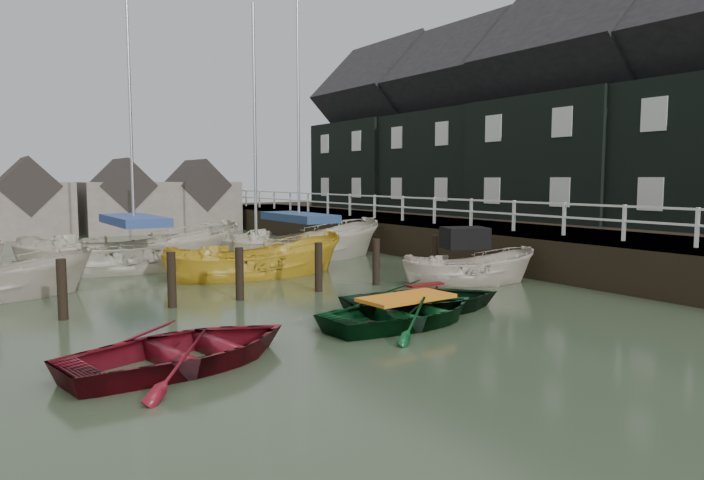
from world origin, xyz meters
TOP-DOWN VIEW (x-y plane):
  - ground at (0.00, 0.00)m, footprint 120.00×120.00m
  - pier at (9.48, 10.00)m, footprint 3.04×32.00m
  - land_strip at (15.00, 10.00)m, footprint 14.00×38.00m
  - quay_houses at (14.99, 8.66)m, footprint 6.52×28.14m
  - mooring_pilings at (-1.11, 3.00)m, footprint 13.72×0.22m
  - far_sheds at (0.83, 26.00)m, footprint 14.00×4.08m
  - rowboat_red at (-4.27, -2.01)m, footprint 4.68×3.74m
  - rowboat_green at (0.80, -1.60)m, footprint 4.29×3.21m
  - rowboat_dkgreen at (2.06, -0.72)m, footprint 4.64×3.78m
  - motorboat at (5.69, 1.64)m, footprint 4.56×2.99m
  - sailboat_b at (-2.12, 10.25)m, footprint 7.81×3.30m
  - sailboat_c at (0.95, 6.71)m, footprint 6.36×2.53m
  - sailboat_d at (4.08, 9.61)m, footprint 7.43×2.97m

SIDE VIEW (x-z plane):
  - ground at x=0.00m, z-range 0.00..0.00m
  - land_strip at x=15.00m, z-range -0.75..0.75m
  - rowboat_red at x=-4.27m, z-range -0.43..0.43m
  - rowboat_green at x=0.80m, z-range -0.42..0.42m
  - rowboat_dkgreen at x=2.06m, z-range -0.42..0.42m
  - sailboat_c at x=0.95m, z-range -5.00..5.02m
  - sailboat_d at x=4.08m, z-range -5.66..5.77m
  - sailboat_b at x=-2.12m, z-range -6.33..6.45m
  - motorboat at x=5.69m, z-range -1.18..1.37m
  - mooring_pilings at x=-1.11m, z-range -0.40..1.40m
  - pier at x=9.48m, z-range -0.64..2.06m
  - far_sheds at x=0.83m, z-range -0.34..4.06m
  - quay_houses at x=14.99m, z-range 0.68..10.68m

